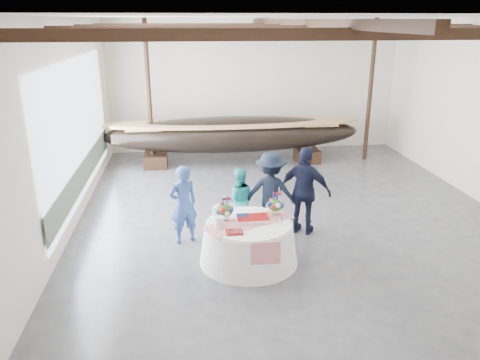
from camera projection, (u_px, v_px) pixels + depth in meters
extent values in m
cube|color=#3D3D42|center=(290.00, 213.00, 11.34)|extent=(10.00, 12.00, 0.01)
cube|color=silver|center=(254.00, 86.00, 16.24)|extent=(10.00, 0.02, 4.50)
cube|color=silver|center=(420.00, 238.00, 4.97)|extent=(10.00, 0.02, 4.50)
cube|color=silver|center=(66.00, 127.00, 10.05)|extent=(0.02, 12.00, 4.50)
cube|color=white|center=(297.00, 17.00, 9.87)|extent=(10.00, 12.00, 0.01)
cube|color=black|center=(354.00, 34.00, 6.67)|extent=(9.80, 0.12, 0.18)
cube|color=black|center=(309.00, 30.00, 9.02)|extent=(9.80, 0.12, 0.18)
cube|color=black|center=(282.00, 28.00, 11.36)|extent=(9.80, 0.12, 0.18)
cube|color=black|center=(265.00, 26.00, 13.71)|extent=(9.80, 0.12, 0.18)
cube|color=black|center=(297.00, 23.00, 9.91)|extent=(0.15, 11.76, 0.15)
cylinder|color=black|center=(149.00, 96.00, 14.20)|extent=(0.14, 0.14, 4.50)
cylinder|color=black|center=(370.00, 92.00, 14.99)|extent=(0.14, 0.14, 4.50)
cube|color=silver|center=(79.00, 128.00, 11.07)|extent=(0.02, 7.00, 3.20)
cube|color=#596654|center=(84.00, 172.00, 11.43)|extent=(0.02, 7.00, 0.60)
cube|color=black|center=(156.00, 160.00, 14.88)|extent=(0.72, 0.93, 0.41)
cube|color=black|center=(307.00, 155.00, 15.43)|extent=(0.72, 0.93, 0.41)
ellipsoid|color=black|center=(233.00, 134.00, 14.90)|extent=(8.23, 1.65, 1.13)
cube|color=#9E7A4C|center=(233.00, 125.00, 14.80)|extent=(6.58, 1.08, 0.06)
cone|color=white|center=(249.00, 243.00, 8.97)|extent=(1.90, 1.90, 0.78)
cylinder|color=white|center=(249.00, 223.00, 8.84)|extent=(1.61, 1.61, 0.04)
cube|color=red|center=(249.00, 222.00, 8.83)|extent=(1.82, 1.23, 0.01)
cube|color=white|center=(253.00, 219.00, 8.89)|extent=(0.60, 0.40, 0.07)
cylinder|color=white|center=(220.00, 222.00, 8.59)|extent=(0.18, 0.18, 0.21)
cylinder|color=white|center=(217.00, 212.00, 9.03)|extent=(0.18, 0.18, 0.22)
cube|color=maroon|center=(235.00, 232.00, 8.39)|extent=(0.30, 0.24, 0.03)
cone|color=silver|center=(281.00, 221.00, 8.76)|extent=(0.09, 0.09, 0.12)
imported|color=navy|center=(183.00, 205.00, 9.62)|extent=(0.71, 0.60, 1.67)
imported|color=teal|center=(239.00, 200.00, 10.20)|extent=(0.72, 0.57, 1.44)
imported|color=black|center=(271.00, 192.00, 10.13)|extent=(1.30, 0.97, 1.80)
imported|color=black|center=(305.00, 191.00, 10.00)|extent=(1.22, 0.98, 1.93)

